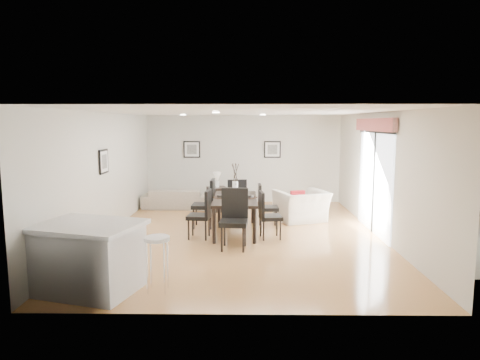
{
  "coord_description": "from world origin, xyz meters",
  "views": [
    {
      "loc": [
        0.07,
        -9.27,
        2.48
      ],
      "look_at": [
        -0.06,
        0.4,
        1.17
      ],
      "focal_mm": 32.0,
      "sensor_mm": 36.0,
      "label": 1
    }
  ],
  "objects_px": {
    "dining_table": "(235,201)",
    "dining_chair_head": "(234,215)",
    "sofa": "(177,199)",
    "dining_chair_wfar": "(207,201)",
    "bar_stool": "(157,245)",
    "kitchen_island": "(89,257)",
    "dining_chair_efar": "(264,203)",
    "dining_chair_enear": "(267,212)",
    "side_table": "(217,199)",
    "armchair": "(301,206)",
    "dining_chair_wnear": "(203,211)",
    "dining_chair_foot": "(237,197)",
    "coffee_table": "(230,199)"
  },
  "relations": [
    {
      "from": "dining_chair_wnear",
      "to": "dining_table",
      "type": "bearing_deg",
      "value": 132.23
    },
    {
      "from": "coffee_table",
      "to": "bar_stool",
      "type": "bearing_deg",
      "value": -109.23
    },
    {
      "from": "dining_chair_wfar",
      "to": "coffee_table",
      "type": "xyz_separation_m",
      "value": [
        0.43,
        2.74,
        -0.45
      ]
    },
    {
      "from": "coffee_table",
      "to": "kitchen_island",
      "type": "relative_size",
      "value": 0.56
    },
    {
      "from": "sofa",
      "to": "dining_table",
      "type": "height_order",
      "value": "dining_table"
    },
    {
      "from": "armchair",
      "to": "coffee_table",
      "type": "xyz_separation_m",
      "value": [
        -1.89,
        2.06,
        -0.2
      ]
    },
    {
      "from": "dining_chair_efar",
      "to": "kitchen_island",
      "type": "height_order",
      "value": "dining_chair_efar"
    },
    {
      "from": "kitchen_island",
      "to": "dining_chair_wnear",
      "type": "bearing_deg",
      "value": 80.61
    },
    {
      "from": "armchair",
      "to": "dining_chair_wnear",
      "type": "height_order",
      "value": "dining_chair_wnear"
    },
    {
      "from": "dining_chair_foot",
      "to": "coffee_table",
      "type": "height_order",
      "value": "dining_chair_foot"
    },
    {
      "from": "armchair",
      "to": "dining_table",
      "type": "bearing_deg",
      "value": 14.23
    },
    {
      "from": "dining_chair_efar",
      "to": "armchair",
      "type": "bearing_deg",
      "value": -56.47
    },
    {
      "from": "dining_table",
      "to": "dining_chair_foot",
      "type": "distance_m",
      "value": 1.2
    },
    {
      "from": "armchair",
      "to": "dining_chair_wfar",
      "type": "height_order",
      "value": "dining_chair_wfar"
    },
    {
      "from": "dining_table",
      "to": "dining_chair_head",
      "type": "relative_size",
      "value": 1.63
    },
    {
      "from": "sofa",
      "to": "side_table",
      "type": "xyz_separation_m",
      "value": [
        1.22,
        -0.36,
        0.06
      ]
    },
    {
      "from": "side_table",
      "to": "armchair",
      "type": "bearing_deg",
      "value": -29.29
    },
    {
      "from": "dining_chair_wfar",
      "to": "kitchen_island",
      "type": "xyz_separation_m",
      "value": [
        -1.4,
        -3.89,
        -0.13
      ]
    },
    {
      "from": "dining_chair_foot",
      "to": "kitchen_island",
      "type": "height_order",
      "value": "dining_chair_foot"
    },
    {
      "from": "dining_chair_wfar",
      "to": "bar_stool",
      "type": "relative_size",
      "value": 1.4
    },
    {
      "from": "dining_chair_enear",
      "to": "side_table",
      "type": "relative_size",
      "value": 1.51
    },
    {
      "from": "armchair",
      "to": "bar_stool",
      "type": "bearing_deg",
      "value": 38.53
    },
    {
      "from": "coffee_table",
      "to": "dining_chair_head",
      "type": "bearing_deg",
      "value": -98.92
    },
    {
      "from": "bar_stool",
      "to": "dining_table",
      "type": "bearing_deg",
      "value": 72.75
    },
    {
      "from": "dining_chair_wfar",
      "to": "dining_chair_foot",
      "type": "relative_size",
      "value": 1.08
    },
    {
      "from": "coffee_table",
      "to": "dining_chair_efar",
      "type": "bearing_deg",
      "value": -83.55
    },
    {
      "from": "dining_chair_wnear",
      "to": "dining_chair_efar",
      "type": "relative_size",
      "value": 1.01
    },
    {
      "from": "dining_chair_foot",
      "to": "dining_chair_wfar",
      "type": "bearing_deg",
      "value": 40.37
    },
    {
      "from": "coffee_table",
      "to": "dining_chair_wnear",
      "type": "bearing_deg",
      "value": -108.9
    },
    {
      "from": "dining_chair_efar",
      "to": "kitchen_island",
      "type": "relative_size",
      "value": 0.61
    },
    {
      "from": "dining_chair_wnear",
      "to": "dining_chair_efar",
      "type": "height_order",
      "value": "dining_chair_wnear"
    },
    {
      "from": "dining_table",
      "to": "dining_chair_head",
      "type": "height_order",
      "value": "dining_chair_head"
    },
    {
      "from": "sofa",
      "to": "bar_stool",
      "type": "distance_m",
      "value": 6.22
    },
    {
      "from": "kitchen_island",
      "to": "bar_stool",
      "type": "xyz_separation_m",
      "value": [
        1.01,
        -0.0,
        0.19
      ]
    },
    {
      "from": "kitchen_island",
      "to": "dining_chair_efar",
      "type": "bearing_deg",
      "value": 70.8
    },
    {
      "from": "dining_table",
      "to": "dining_chair_enear",
      "type": "distance_m",
      "value": 0.85
    },
    {
      "from": "armchair",
      "to": "dining_chair_wnear",
      "type": "bearing_deg",
      "value": 14.46
    },
    {
      "from": "sofa",
      "to": "dining_chair_wfar",
      "type": "distance_m",
      "value": 2.56
    },
    {
      "from": "sofa",
      "to": "kitchen_island",
      "type": "relative_size",
      "value": 1.13
    },
    {
      "from": "dining_chair_foot",
      "to": "dining_chair_head",
      "type": "bearing_deg",
      "value": 83.92
    },
    {
      "from": "armchair",
      "to": "dining_table",
      "type": "relative_size",
      "value": 0.62
    },
    {
      "from": "dining_chair_enear",
      "to": "side_table",
      "type": "bearing_deg",
      "value": 15.6
    },
    {
      "from": "dining_chair_enear",
      "to": "dining_chair_efar",
      "type": "xyz_separation_m",
      "value": [
        -0.0,
        0.97,
        0.01
      ]
    },
    {
      "from": "sofa",
      "to": "dining_chair_wfar",
      "type": "relative_size",
      "value": 1.67
    },
    {
      "from": "dining_chair_wfar",
      "to": "side_table",
      "type": "bearing_deg",
      "value": 179.25
    },
    {
      "from": "dining_chair_enear",
      "to": "side_table",
      "type": "xyz_separation_m",
      "value": [
        -1.24,
        2.88,
        -0.23
      ]
    },
    {
      "from": "dining_chair_efar",
      "to": "dining_chair_foot",
      "type": "height_order",
      "value": "dining_chair_foot"
    },
    {
      "from": "dining_chair_efar",
      "to": "bar_stool",
      "type": "height_order",
      "value": "dining_chair_efar"
    },
    {
      "from": "sofa",
      "to": "dining_chair_foot",
      "type": "distance_m",
      "value": 2.39
    },
    {
      "from": "sofa",
      "to": "dining_chair_efar",
      "type": "relative_size",
      "value": 1.85
    }
  ]
}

